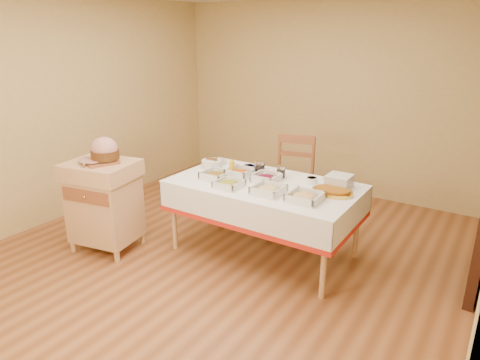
% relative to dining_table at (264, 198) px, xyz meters
% --- Properties ---
extents(room_shell, '(5.00, 5.00, 5.00)m').
position_rel_dining_table_xyz_m(room_shell, '(-0.30, -0.30, 0.70)').
color(room_shell, brown).
rests_on(room_shell, ground).
extents(dining_table, '(1.82, 1.02, 0.76)m').
position_rel_dining_table_xyz_m(dining_table, '(0.00, 0.00, 0.00)').
color(dining_table, tan).
rests_on(dining_table, ground).
extents(butcher_cart, '(0.75, 0.66, 0.93)m').
position_rel_dining_table_xyz_m(butcher_cart, '(-1.43, -0.78, -0.07)').
color(butcher_cart, tan).
rests_on(butcher_cart, ground).
extents(dining_chair, '(0.56, 0.55, 1.04)m').
position_rel_dining_table_xyz_m(dining_chair, '(-0.09, 0.82, -0.06)').
color(dining_chair, brown).
rests_on(dining_chair, ground).
extents(ham_on_board, '(0.39, 0.37, 0.25)m').
position_rel_dining_table_xyz_m(ham_on_board, '(-1.39, -0.75, 0.44)').
color(ham_on_board, brown).
rests_on(ham_on_board, butcher_cart).
extents(serving_dish_a, '(0.26, 0.26, 0.11)m').
position_rel_dining_table_xyz_m(serving_dish_a, '(-0.48, -0.15, 0.20)').
color(serving_dish_a, silver).
rests_on(serving_dish_a, dining_table).
extents(serving_dish_b, '(0.24, 0.24, 0.10)m').
position_rel_dining_table_xyz_m(serving_dish_b, '(-0.23, -0.28, 0.19)').
color(serving_dish_b, silver).
rests_on(serving_dish_b, dining_table).
extents(serving_dish_c, '(0.27, 0.27, 0.11)m').
position_rel_dining_table_xyz_m(serving_dish_c, '(0.17, -0.23, 0.20)').
color(serving_dish_c, silver).
rests_on(serving_dish_c, dining_table).
extents(serving_dish_d, '(0.28, 0.28, 0.11)m').
position_rel_dining_table_xyz_m(serving_dish_d, '(0.53, -0.21, 0.20)').
color(serving_dish_d, silver).
rests_on(serving_dish_d, dining_table).
extents(serving_dish_e, '(0.25, 0.24, 0.12)m').
position_rel_dining_table_xyz_m(serving_dish_e, '(-0.32, 0.06, 0.20)').
color(serving_dish_e, silver).
rests_on(serving_dish_e, dining_table).
extents(serving_dish_f, '(0.25, 0.24, 0.12)m').
position_rel_dining_table_xyz_m(serving_dish_f, '(-0.01, 0.06, 0.20)').
color(serving_dish_f, silver).
rests_on(serving_dish_f, dining_table).
extents(small_bowl_left, '(0.12, 0.12, 0.06)m').
position_rel_dining_table_xyz_m(small_bowl_left, '(-0.73, 0.30, 0.19)').
color(small_bowl_left, silver).
rests_on(small_bowl_left, dining_table).
extents(small_bowl_mid, '(0.13, 0.13, 0.05)m').
position_rel_dining_table_xyz_m(small_bowl_mid, '(-0.34, 0.28, 0.19)').
color(small_bowl_mid, navy).
rests_on(small_bowl_mid, dining_table).
extents(small_bowl_right, '(0.12, 0.12, 0.06)m').
position_rel_dining_table_xyz_m(small_bowl_right, '(0.39, 0.25, 0.19)').
color(small_bowl_right, silver).
rests_on(small_bowl_right, dining_table).
extents(bowl_white_imported, '(0.17, 0.17, 0.04)m').
position_rel_dining_table_xyz_m(bowl_white_imported, '(-0.12, 0.28, 0.18)').
color(bowl_white_imported, silver).
rests_on(bowl_white_imported, dining_table).
extents(bowl_small_imported, '(0.19, 0.19, 0.05)m').
position_rel_dining_table_xyz_m(bowl_small_imported, '(0.54, 0.36, 0.19)').
color(bowl_small_imported, silver).
rests_on(bowl_small_imported, dining_table).
extents(preserve_jar_left, '(0.10, 0.10, 0.13)m').
position_rel_dining_table_xyz_m(preserve_jar_left, '(-0.19, 0.24, 0.22)').
color(preserve_jar_left, silver).
rests_on(preserve_jar_left, dining_table).
extents(preserve_jar_right, '(0.09, 0.09, 0.12)m').
position_rel_dining_table_xyz_m(preserve_jar_right, '(0.05, 0.24, 0.22)').
color(preserve_jar_right, silver).
rests_on(preserve_jar_right, dining_table).
extents(mustard_bottle, '(0.06, 0.06, 0.18)m').
position_rel_dining_table_xyz_m(mustard_bottle, '(-0.41, 0.05, 0.24)').
color(mustard_bottle, yellow).
rests_on(mustard_bottle, dining_table).
extents(bread_basket, '(0.22, 0.22, 0.10)m').
position_rel_dining_table_xyz_m(bread_basket, '(-0.74, 0.14, 0.20)').
color(bread_basket, silver).
rests_on(bread_basket, dining_table).
extents(plate_stack, '(0.22, 0.22, 0.12)m').
position_rel_dining_table_xyz_m(plate_stack, '(0.65, 0.27, 0.22)').
color(plate_stack, silver).
rests_on(plate_stack, dining_table).
extents(brass_platter, '(0.38, 0.27, 0.05)m').
position_rel_dining_table_xyz_m(brass_platter, '(0.67, 0.08, 0.18)').
color(brass_platter, gold).
rests_on(brass_platter, dining_table).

